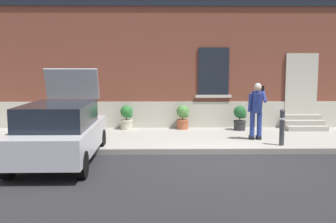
% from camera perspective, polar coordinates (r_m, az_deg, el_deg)
% --- Properties ---
extents(ground_plane, '(80.00, 80.00, 0.00)m').
position_cam_1_polar(ground_plane, '(9.99, 7.72, -7.36)').
color(ground_plane, '#232326').
extents(sidewalk, '(24.00, 3.60, 0.15)m').
position_cam_1_polar(sidewalk, '(12.69, 5.83, -3.94)').
color(sidewalk, '#99968E').
rests_on(sidewalk, ground).
extents(curb_edge, '(24.00, 0.12, 0.15)m').
position_cam_1_polar(curb_edge, '(10.88, 6.98, -5.77)').
color(curb_edge, gray).
rests_on(curb_edge, ground).
extents(building_facade, '(24.00, 1.52, 7.50)m').
position_cam_1_polar(building_facade, '(14.99, 4.90, 11.75)').
color(building_facade, brown).
rests_on(building_facade, ground).
extents(entrance_stoop, '(1.41, 0.96, 0.48)m').
position_cam_1_polar(entrance_stoop, '(14.86, 19.06, -1.67)').
color(entrance_stoop, '#9E998E').
rests_on(entrance_stoop, sidewalk).
extents(hatchback_car_silver, '(1.82, 4.08, 2.34)m').
position_cam_1_polar(hatchback_car_silver, '(10.08, -15.44, -2.79)').
color(hatchback_car_silver, '#B7B7BF').
rests_on(hatchback_car_silver, ground).
extents(bollard_near_person, '(0.15, 0.15, 1.04)m').
position_cam_1_polar(bollard_near_person, '(11.58, 16.29, -2.02)').
color(bollard_near_person, '#333338').
rests_on(bollard_near_person, sidewalk).
extents(person_on_phone, '(0.51, 0.51, 1.74)m').
position_cam_1_polar(person_on_phone, '(12.18, 12.78, 0.58)').
color(person_on_phone, navy).
rests_on(person_on_phone, sidewalk).
extents(planter_olive, '(0.44, 0.44, 0.86)m').
position_cam_1_polar(planter_olive, '(14.09, -14.20, -0.85)').
color(planter_olive, '#606B38').
rests_on(planter_olive, sidewalk).
extents(planter_cream, '(0.44, 0.44, 0.86)m').
position_cam_1_polar(planter_cream, '(13.94, -6.03, -0.76)').
color(planter_cream, beige).
rests_on(planter_cream, sidewalk).
extents(planter_terracotta, '(0.44, 0.44, 0.86)m').
position_cam_1_polar(planter_terracotta, '(13.95, 2.18, -0.72)').
color(planter_terracotta, '#B25B38').
rests_on(planter_terracotta, sidewalk).
extents(planter_charcoal, '(0.44, 0.44, 0.86)m').
position_cam_1_polar(planter_charcoal, '(13.94, 10.46, -0.84)').
color(planter_charcoal, '#2D2D30').
rests_on(planter_charcoal, sidewalk).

